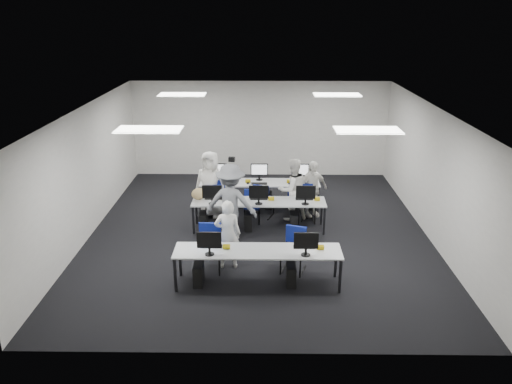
{
  "coord_description": "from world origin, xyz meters",
  "views": [
    {
      "loc": [
        0.08,
        -10.94,
        5.05
      ],
      "look_at": [
        -0.07,
        0.1,
        1.0
      ],
      "focal_mm": 35.0,
      "sensor_mm": 36.0,
      "label": 1
    }
  ],
  "objects_px": {
    "student_3": "(312,189)",
    "photographer": "(231,203)",
    "desk_mid": "(259,203)",
    "chair_4": "(305,210)",
    "chair_0": "(210,256)",
    "chair_3": "(252,212)",
    "chair_1": "(293,258)",
    "chair_2": "(216,207)",
    "chair_5": "(214,205)",
    "chair_6": "(263,206)",
    "chair_7": "(297,208)",
    "student_0": "(228,234)",
    "student_2": "(211,184)",
    "student_1": "(292,189)",
    "desk_front": "(258,253)"
  },
  "relations": [
    {
      "from": "student_3",
      "to": "photographer",
      "type": "xyz_separation_m",
      "value": [
        -1.98,
        -1.44,
        0.18
      ]
    },
    {
      "from": "photographer",
      "to": "desk_mid",
      "type": "bearing_deg",
      "value": -127.02
    },
    {
      "from": "chair_2",
      "to": "chair_5",
      "type": "xyz_separation_m",
      "value": [
        -0.07,
        0.19,
        -0.02
      ]
    },
    {
      "from": "desk_mid",
      "to": "chair_2",
      "type": "bearing_deg",
      "value": 150.49
    },
    {
      "from": "chair_1",
      "to": "chair_3",
      "type": "bearing_deg",
      "value": 127.26
    },
    {
      "from": "student_1",
      "to": "photographer",
      "type": "bearing_deg",
      "value": 15.09
    },
    {
      "from": "chair_7",
      "to": "student_0",
      "type": "distance_m",
      "value": 3.12
    },
    {
      "from": "chair_7",
      "to": "student_2",
      "type": "distance_m",
      "value": 2.3
    },
    {
      "from": "chair_0",
      "to": "chair_1",
      "type": "distance_m",
      "value": 1.71
    },
    {
      "from": "chair_0",
      "to": "student_1",
      "type": "height_order",
      "value": "student_1"
    },
    {
      "from": "chair_1",
      "to": "chair_2",
      "type": "bearing_deg",
      "value": 141.77
    },
    {
      "from": "desk_front",
      "to": "chair_4",
      "type": "distance_m",
      "value": 3.36
    },
    {
      "from": "chair_0",
      "to": "chair_2",
      "type": "height_order",
      "value": "chair_2"
    },
    {
      "from": "chair_7",
      "to": "student_2",
      "type": "xyz_separation_m",
      "value": [
        -2.22,
        0.12,
        0.58
      ]
    },
    {
      "from": "chair_5",
      "to": "student_2",
      "type": "xyz_separation_m",
      "value": [
        -0.07,
        0.04,
        0.57
      ]
    },
    {
      "from": "chair_2",
      "to": "desk_front",
      "type": "bearing_deg",
      "value": -70.01
    },
    {
      "from": "chair_2",
      "to": "student_3",
      "type": "xyz_separation_m",
      "value": [
        2.45,
        0.22,
        0.43
      ]
    },
    {
      "from": "chair_0",
      "to": "chair_7",
      "type": "distance_m",
      "value": 3.39
    },
    {
      "from": "chair_0",
      "to": "chair_4",
      "type": "bearing_deg",
      "value": 49.89
    },
    {
      "from": "chair_0",
      "to": "photographer",
      "type": "distance_m",
      "value": 1.6
    },
    {
      "from": "chair_5",
      "to": "chair_6",
      "type": "xyz_separation_m",
      "value": [
        1.28,
        0.0,
        -0.0
      ]
    },
    {
      "from": "desk_mid",
      "to": "chair_6",
      "type": "relative_size",
      "value": 3.54
    },
    {
      "from": "chair_7",
      "to": "student_2",
      "type": "height_order",
      "value": "student_2"
    },
    {
      "from": "chair_0",
      "to": "student_0",
      "type": "height_order",
      "value": "student_0"
    },
    {
      "from": "desk_front",
      "to": "desk_mid",
      "type": "bearing_deg",
      "value": 90.0
    },
    {
      "from": "desk_mid",
      "to": "chair_1",
      "type": "distance_m",
      "value": 2.21
    },
    {
      "from": "student_1",
      "to": "student_2",
      "type": "height_order",
      "value": "student_2"
    },
    {
      "from": "chair_3",
      "to": "student_1",
      "type": "bearing_deg",
      "value": 8.58
    },
    {
      "from": "chair_6",
      "to": "student_1",
      "type": "bearing_deg",
      "value": 5.82
    },
    {
      "from": "chair_3",
      "to": "chair_4",
      "type": "height_order",
      "value": "chair_4"
    },
    {
      "from": "chair_6",
      "to": "student_0",
      "type": "xyz_separation_m",
      "value": [
        -0.73,
        -2.72,
        0.45
      ]
    },
    {
      "from": "desk_mid",
      "to": "chair_4",
      "type": "xyz_separation_m",
      "value": [
        1.17,
        0.53,
        -0.39
      ]
    },
    {
      "from": "chair_0",
      "to": "photographer",
      "type": "height_order",
      "value": "photographer"
    },
    {
      "from": "desk_front",
      "to": "student_0",
      "type": "distance_m",
      "value": 0.93
    },
    {
      "from": "chair_3",
      "to": "student_3",
      "type": "distance_m",
      "value": 1.65
    },
    {
      "from": "student_1",
      "to": "photographer",
      "type": "height_order",
      "value": "photographer"
    },
    {
      "from": "desk_front",
      "to": "chair_4",
      "type": "xyz_separation_m",
      "value": [
        1.17,
        3.13,
        -0.39
      ]
    },
    {
      "from": "chair_4",
      "to": "student_3",
      "type": "xyz_separation_m",
      "value": [
        0.18,
        0.32,
        0.45
      ]
    },
    {
      "from": "student_3",
      "to": "chair_2",
      "type": "bearing_deg",
      "value": 161.53
    },
    {
      "from": "student_3",
      "to": "chair_1",
      "type": "bearing_deg",
      "value": -125.7
    },
    {
      "from": "desk_mid",
      "to": "chair_2",
      "type": "xyz_separation_m",
      "value": [
        -1.1,
        0.62,
        -0.37
      ]
    },
    {
      "from": "chair_1",
      "to": "chair_4",
      "type": "height_order",
      "value": "chair_4"
    },
    {
      "from": "chair_4",
      "to": "student_3",
      "type": "height_order",
      "value": "student_3"
    },
    {
      "from": "chair_1",
      "to": "student_0",
      "type": "relative_size",
      "value": 0.62
    },
    {
      "from": "student_0",
      "to": "student_2",
      "type": "relative_size",
      "value": 0.86
    },
    {
      "from": "chair_7",
      "to": "student_0",
      "type": "height_order",
      "value": "student_0"
    },
    {
      "from": "chair_3",
      "to": "chair_1",
      "type": "bearing_deg",
      "value": -71.56
    },
    {
      "from": "chair_7",
      "to": "student_3",
      "type": "relative_size",
      "value": 0.58
    },
    {
      "from": "student_1",
      "to": "chair_5",
      "type": "bearing_deg",
      "value": -29.98
    },
    {
      "from": "desk_mid",
      "to": "chair_0",
      "type": "bearing_deg",
      "value": -115.94
    }
  ]
}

